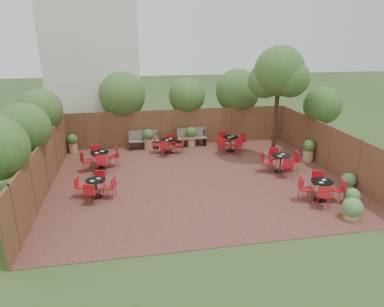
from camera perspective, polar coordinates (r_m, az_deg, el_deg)
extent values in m
plane|color=#354F23|center=(14.64, 0.97, -4.29)|extent=(80.00, 80.00, 0.00)
cube|color=#331815|center=(14.63, 0.97, -4.26)|extent=(12.00, 10.00, 0.02)
cube|color=brown|center=(18.98, -2.03, 4.38)|extent=(12.00, 0.08, 2.00)
cube|color=brown|center=(14.39, -23.13, -2.03)|extent=(0.08, 10.00, 2.00)
cube|color=brown|center=(16.50, 21.87, 0.72)|extent=(0.08, 10.00, 2.00)
cube|color=silver|center=(21.32, -15.80, 13.50)|extent=(5.00, 4.00, 8.00)
sphere|color=#30561C|center=(16.94, -23.80, 6.49)|extent=(1.95, 1.95, 1.95)
sphere|color=#30561C|center=(14.08, -25.93, 3.80)|extent=(1.86, 1.86, 1.86)
sphere|color=#30561C|center=(19.12, -11.47, 9.46)|extent=(2.47, 2.47, 2.47)
sphere|color=#30561C|center=(19.31, -0.87, 9.49)|extent=(2.01, 2.01, 2.01)
sphere|color=#30561C|center=(20.19, 7.58, 10.20)|extent=(2.53, 2.53, 2.53)
sphere|color=#30561C|center=(18.09, 20.79, 7.46)|extent=(1.83, 1.83, 1.83)
cylinder|color=black|center=(16.98, 13.71, 6.40)|extent=(0.23, 0.23, 4.44)
sphere|color=#30561C|center=(16.68, 14.26, 13.10)|extent=(2.30, 2.30, 2.30)
sphere|color=#30561C|center=(16.90, 11.98, 11.66)|extent=(1.61, 1.61, 1.61)
sphere|color=#30561C|center=(16.53, 16.04, 11.81)|extent=(1.68, 1.68, 1.68)
cube|color=brown|center=(18.51, -7.96, 2.12)|extent=(1.58, 0.49, 0.05)
cube|color=brown|center=(18.64, -8.03, 3.13)|extent=(1.57, 0.14, 0.47)
cube|color=black|center=(18.57, -10.12, 1.28)|extent=(0.07, 0.47, 0.42)
cube|color=black|center=(18.62, -5.74, 1.53)|extent=(0.07, 0.47, 0.42)
cube|color=brown|center=(18.79, -0.03, 2.57)|extent=(1.61, 0.54, 0.05)
cube|color=brown|center=(18.91, -0.14, 3.58)|extent=(1.59, 0.19, 0.48)
cube|color=black|center=(18.75, -2.19, 1.74)|extent=(0.08, 0.48, 0.42)
cube|color=black|center=(19.00, 2.11, 1.98)|extent=(0.08, 0.48, 0.42)
cylinder|color=black|center=(16.27, -14.85, -2.37)|extent=(0.47, 0.47, 0.03)
cylinder|color=black|center=(16.14, -14.96, -1.11)|extent=(0.05, 0.05, 0.75)
cylinder|color=black|center=(16.02, -15.08, 0.19)|extent=(0.81, 0.81, 0.03)
cube|color=white|center=(16.08, -14.61, 0.39)|extent=(0.18, 0.15, 0.02)
cube|color=white|center=(15.90, -15.50, 0.10)|extent=(0.18, 0.15, 0.02)
cylinder|color=black|center=(17.84, -3.85, 0.14)|extent=(0.43, 0.43, 0.03)
cylinder|color=black|center=(17.73, -3.88, 1.21)|extent=(0.05, 0.05, 0.69)
cylinder|color=black|center=(17.63, -3.90, 2.31)|extent=(0.75, 0.75, 0.03)
cube|color=white|center=(17.71, -3.55, 2.47)|extent=(0.16, 0.13, 0.01)
cube|color=white|center=(17.50, -4.18, 2.25)|extent=(0.16, 0.13, 0.01)
cylinder|color=black|center=(13.65, 20.35, -7.21)|extent=(0.45, 0.45, 0.03)
cylinder|color=black|center=(13.50, 20.53, -5.81)|extent=(0.05, 0.05, 0.72)
cylinder|color=black|center=(13.35, 20.71, -4.36)|extent=(0.78, 0.78, 0.03)
cube|color=white|center=(13.47, 21.00, -4.09)|extent=(0.16, 0.13, 0.02)
cube|color=white|center=(13.20, 20.61, -4.52)|extent=(0.16, 0.13, 0.02)
cylinder|color=black|center=(13.53, -15.47, -6.91)|extent=(0.42, 0.42, 0.03)
cylinder|color=black|center=(13.39, -15.60, -5.60)|extent=(0.05, 0.05, 0.67)
cylinder|color=black|center=(13.25, -15.73, -4.25)|extent=(0.73, 0.73, 0.03)
cube|color=white|center=(13.30, -15.22, -4.01)|extent=(0.15, 0.11, 0.01)
cube|color=white|center=(13.15, -16.19, -4.38)|extent=(0.15, 0.11, 0.01)
cylinder|color=black|center=(18.17, 6.33, 0.43)|extent=(0.47, 0.47, 0.03)
cylinder|color=black|center=(18.06, 6.37, 1.56)|extent=(0.05, 0.05, 0.74)
cylinder|color=black|center=(17.95, 6.42, 2.72)|extent=(0.81, 0.81, 0.03)
cube|color=white|center=(18.06, 6.73, 2.88)|extent=(0.18, 0.16, 0.02)
cube|color=white|center=(17.80, 6.21, 2.66)|extent=(0.18, 0.16, 0.02)
cylinder|color=black|center=(15.84, 14.29, -2.91)|extent=(0.47, 0.47, 0.03)
cylinder|color=black|center=(15.71, 14.40, -1.63)|extent=(0.05, 0.05, 0.74)
cylinder|color=black|center=(15.58, 14.51, -0.31)|extent=(0.81, 0.81, 0.03)
cube|color=white|center=(15.70, 14.81, -0.10)|extent=(0.16, 0.12, 0.02)
cube|color=white|center=(15.42, 14.35, -0.41)|extent=(0.16, 0.12, 0.02)
cylinder|color=#A57E52|center=(18.53, -7.18, 1.62)|extent=(0.49, 0.49, 0.56)
sphere|color=#30561C|center=(18.39, -7.25, 3.12)|extent=(0.59, 0.59, 0.59)
cylinder|color=#A57E52|center=(18.86, -0.13, 2.07)|extent=(0.49, 0.49, 0.56)
sphere|color=#30561C|center=(18.72, -0.14, 3.53)|extent=(0.58, 0.58, 0.58)
cylinder|color=#A57E52|center=(18.82, -19.07, 0.89)|extent=(0.45, 0.45, 0.51)
sphere|color=#30561C|center=(18.69, -19.22, 2.21)|extent=(0.53, 0.53, 0.53)
cylinder|color=#A57E52|center=(17.48, 18.64, -0.35)|extent=(0.48, 0.48, 0.55)
sphere|color=#30561C|center=(17.33, 18.81, 1.19)|extent=(0.58, 0.58, 0.58)
cylinder|color=#A57E52|center=(13.79, 24.86, -7.19)|extent=(0.40, 0.40, 0.18)
sphere|color=#49753C|center=(13.70, 24.99, -6.33)|extent=(0.55, 0.55, 0.55)
cylinder|color=#A57E52|center=(12.75, 24.85, -9.24)|extent=(0.49, 0.49, 0.22)
sphere|color=#49753C|center=(12.63, 25.02, -8.12)|extent=(0.67, 0.67, 0.67)
cylinder|color=#A57E52|center=(15.11, 24.37, -4.85)|extent=(0.42, 0.42, 0.19)
sphere|color=#49753C|center=(15.02, 24.50, -4.00)|extent=(0.58, 0.58, 0.58)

